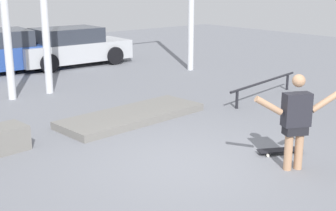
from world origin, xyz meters
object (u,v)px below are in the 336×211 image
Objects in this scene: skateboard at (280,150)px; grind_rail at (264,84)px; skateboarder at (296,119)px; manual_pad at (132,116)px; parked_car_silver at (71,47)px.

grind_rail reaches higher than skateboard.
skateboarder reaches higher than grind_rail.
skateboarder reaches higher than manual_pad.
grind_rail is at bearing -77.57° from parked_car_silver.
skateboard is at bearing 80.65° from skateboarder.
skateboard is at bearing -77.37° from manual_pad.
skateboarder is 4.71m from grind_rail.
manual_pad is 7.23m from parked_car_silver.
skateboard is 0.26× the size of grind_rail.
parked_car_silver is at bearing 71.74° from manual_pad.
parked_car_silver is at bearing 107.03° from skateboarder.
skateboarder is at bearing -98.46° from parked_car_silver.
parked_car_silver is (-1.44, 7.52, 0.27)m from grind_rail.
skateboard is at bearing -96.74° from parked_car_silver.
grind_rail reaches higher than manual_pad.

